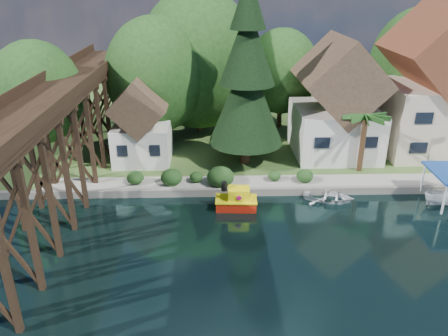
{
  "coord_description": "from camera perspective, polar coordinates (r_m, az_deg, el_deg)",
  "views": [
    {
      "loc": [
        -4.68,
        -23.32,
        16.08
      ],
      "look_at": [
        -3.8,
        6.0,
        3.3
      ],
      "focal_mm": 35.0,
      "sensor_mm": 36.0,
      "label": 1
    }
  ],
  "objects": [
    {
      "name": "promenade",
      "position": [
        37.68,
        14.92,
        -1.68
      ],
      "size": [
        50.0,
        2.6,
        0.06
      ],
      "primitive_type": "cube",
      "color": "gray",
      "rests_on": "bank"
    },
    {
      "name": "house_center",
      "position": [
        45.89,
        25.46,
        9.13
      ],
      "size": [
        8.65,
        9.18,
        13.89
      ],
      "color": "beige",
      "rests_on": "bank"
    },
    {
      "name": "house_left",
      "position": [
        42.45,
        14.45,
        7.86
      ],
      "size": [
        7.64,
        8.64,
        11.02
      ],
      "color": "silver",
      "rests_on": "bank"
    },
    {
      "name": "palm_tree",
      "position": [
        38.77,
        18.03,
        6.19
      ],
      "size": [
        5.06,
        5.06,
        5.46
      ],
      "color": "#382314",
      "rests_on": "bank"
    },
    {
      "name": "seawall",
      "position": [
        36.12,
        12.38,
        -2.93
      ],
      "size": [
        60.0,
        0.4,
        0.62
      ],
      "primitive_type": "cube",
      "color": "slate",
      "rests_on": "ground"
    },
    {
      "name": "bank",
      "position": [
        59.64,
        2.87,
        8.12
      ],
      "size": [
        140.0,
        52.0,
        0.5
      ],
      "primitive_type": "cube",
      "color": "#2C4F1F",
      "rests_on": "ground"
    },
    {
      "name": "trestle_bridge",
      "position": [
        32.47,
        -22.03,
        2.47
      ],
      "size": [
        4.12,
        44.18,
        9.3
      ],
      "color": "black",
      "rests_on": "ground"
    },
    {
      "name": "tugboat",
      "position": [
        33.05,
        1.67,
        -4.24
      ],
      "size": [
        3.2,
        1.87,
        2.26
      ],
      "color": "red",
      "rests_on": "ground"
    },
    {
      "name": "shrubs",
      "position": [
        35.79,
        -1.43,
        -0.97
      ],
      "size": [
        15.76,
        2.47,
        1.7
      ],
      "color": "#193D16",
      "rests_on": "bank"
    },
    {
      "name": "conifer",
      "position": [
        37.91,
        3.0,
        11.72
      ],
      "size": [
        6.61,
        6.61,
        16.27
      ],
      "color": "#382314",
      "rests_on": "bank"
    },
    {
      "name": "bg_trees",
      "position": [
        45.78,
        5.57,
        12.36
      ],
      "size": [
        49.9,
        13.3,
        10.57
      ],
      "color": "#382314",
      "rests_on": "bank"
    },
    {
      "name": "ground",
      "position": [
        28.7,
        8.11,
        -10.79
      ],
      "size": [
        140.0,
        140.0,
        0.0
      ],
      "primitive_type": "plane",
      "color": "black",
      "rests_on": "ground"
    },
    {
      "name": "shed",
      "position": [
        40.25,
        -10.72,
        5.4
      ],
      "size": [
        5.09,
        5.4,
        7.85
      ],
      "color": "silver",
      "rests_on": "bank"
    },
    {
      "name": "boat_white_a",
      "position": [
        35.33,
        13.49,
        -3.5
      ],
      "size": [
        4.59,
        3.89,
        0.81
      ],
      "primitive_type": "imported",
      "rotation": [
        0.0,
        0.0,
        1.25
      ],
      "color": "white",
      "rests_on": "ground"
    }
  ]
}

